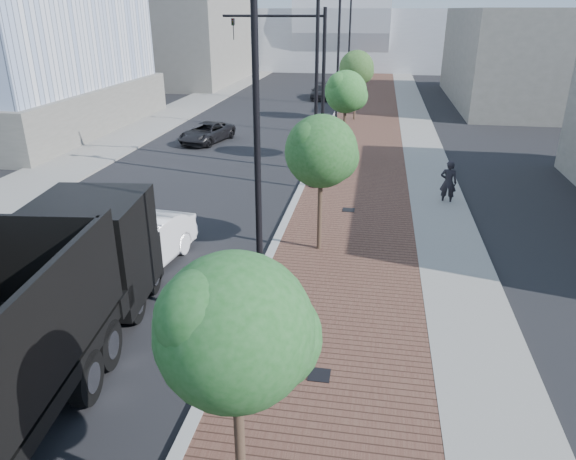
# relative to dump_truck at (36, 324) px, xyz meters

# --- Properties ---
(sidewalk) EXTENTS (7.00, 140.00, 0.12)m
(sidewalk) POSITION_rel_dump_truck_xyz_m (7.17, 33.18, -1.54)
(sidewalk) COLOR #4C2D23
(sidewalk) RESTS_ON ground
(concrete_strip) EXTENTS (2.40, 140.00, 0.13)m
(concrete_strip) POSITION_rel_dump_truck_xyz_m (9.87, 33.18, -1.53)
(concrete_strip) COLOR slate
(concrete_strip) RESTS_ON ground
(curb) EXTENTS (0.30, 140.00, 0.14)m
(curb) POSITION_rel_dump_truck_xyz_m (3.67, 33.18, -1.53)
(curb) COLOR gray
(curb) RESTS_ON ground
(west_sidewalk) EXTENTS (4.00, 140.00, 0.12)m
(west_sidewalk) POSITION_rel_dump_truck_xyz_m (-9.33, 33.18, -1.54)
(west_sidewalk) COLOR slate
(west_sidewalk) RESTS_ON ground
(dump_truck) EXTENTS (4.35, 14.06, 3.79)m
(dump_truck) POSITION_rel_dump_truck_xyz_m (0.00, 0.00, 0.00)
(dump_truck) COLOR black
(dump_truck) RESTS_ON ground
(white_sedan) EXTENTS (2.33, 5.17, 1.65)m
(white_sedan) POSITION_rel_dump_truck_xyz_m (-0.30, 5.78, -0.78)
(white_sedan) COLOR silver
(white_sedan) RESTS_ON ground
(dark_car_mid) EXTENTS (3.06, 4.79, 1.23)m
(dark_car_mid) POSITION_rel_dump_truck_xyz_m (-3.67, 23.56, -0.98)
(dark_car_mid) COLOR black
(dark_car_mid) RESTS_ON ground
(dark_car_far) EXTENTS (2.04, 4.54, 1.29)m
(dark_car_far) POSITION_rel_dump_truck_xyz_m (1.58, 42.59, -0.95)
(dark_car_far) COLOR black
(dark_car_far) RESTS_ON ground
(pedestrian) EXTENTS (0.79, 0.61, 1.95)m
(pedestrian) POSITION_rel_dump_truck_xyz_m (10.23, 14.03, -0.63)
(pedestrian) COLOR black
(pedestrian) RESTS_ON ground
(streetlight_1) EXTENTS (1.44, 0.56, 9.21)m
(streetlight_1) POSITION_rel_dump_truck_xyz_m (4.16, 3.18, 2.74)
(streetlight_1) COLOR black
(streetlight_1) RESTS_ON ground
(streetlight_2) EXTENTS (1.72, 0.56, 9.28)m
(streetlight_2) POSITION_rel_dump_truck_xyz_m (4.27, 15.18, 3.22)
(streetlight_2) COLOR black
(streetlight_2) RESTS_ON ground
(streetlight_3) EXTENTS (1.44, 0.56, 9.21)m
(streetlight_3) POSITION_rel_dump_truck_xyz_m (4.16, 27.18, 2.74)
(streetlight_3) COLOR black
(streetlight_3) RESTS_ON ground
(streetlight_4) EXTENTS (1.72, 0.56, 9.28)m
(streetlight_4) POSITION_rel_dump_truck_xyz_m (4.27, 39.18, 3.22)
(streetlight_4) COLOR black
(streetlight_4) RESTS_ON ground
(traffic_mast) EXTENTS (5.09, 0.20, 8.00)m
(traffic_mast) POSITION_rel_dump_truck_xyz_m (3.37, 18.18, 3.38)
(traffic_mast) COLOR black
(traffic_mast) RESTS_ON ground
(tree_0) EXTENTS (2.29, 2.23, 4.95)m
(tree_0) POSITION_rel_dump_truck_xyz_m (5.32, -2.79, 2.22)
(tree_0) COLOR #382619
(tree_0) RESTS_ON ground
(tree_1) EXTENTS (2.44, 2.40, 4.80)m
(tree_1) POSITION_rel_dump_truck_xyz_m (5.32, 8.21, 1.98)
(tree_1) COLOR #382619
(tree_1) RESTS_ON ground
(tree_2) EXTENTS (2.30, 2.24, 4.96)m
(tree_2) POSITION_rel_dump_truck_xyz_m (5.32, 20.21, 2.23)
(tree_2) COLOR #382619
(tree_2) RESTS_ON ground
(tree_3) EXTENTS (2.57, 2.55, 5.16)m
(tree_3) POSITION_rel_dump_truck_xyz_m (5.32, 32.21, 2.28)
(tree_3) COLOR #382619
(tree_3) RESTS_ON ground
(convention_center) EXTENTS (50.00, 30.00, 50.00)m
(convention_center) POSITION_rel_dump_truck_xyz_m (1.67, 78.18, 4.41)
(convention_center) COLOR #B4B7BF
(convention_center) RESTS_ON ground
(commercial_block_nw) EXTENTS (14.00, 20.00, 10.00)m
(commercial_block_nw) POSITION_rel_dump_truck_xyz_m (-16.33, 53.18, 3.40)
(commercial_block_nw) COLOR slate
(commercial_block_nw) RESTS_ON ground
(commercial_block_ne) EXTENTS (12.00, 22.00, 8.00)m
(commercial_block_ne) POSITION_rel_dump_truck_xyz_m (19.67, 43.18, 2.40)
(commercial_block_ne) COLOR #626058
(commercial_block_ne) RESTS_ON ground
(utility_cover_1) EXTENTS (0.50, 0.50, 0.02)m
(utility_cover_1) POSITION_rel_dump_truck_xyz_m (6.07, 1.18, -1.47)
(utility_cover_1) COLOR black
(utility_cover_1) RESTS_ON sidewalk
(utility_cover_2) EXTENTS (0.50, 0.50, 0.02)m
(utility_cover_2) POSITION_rel_dump_truck_xyz_m (6.07, 12.18, -1.47)
(utility_cover_2) COLOR black
(utility_cover_2) RESTS_ON sidewalk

